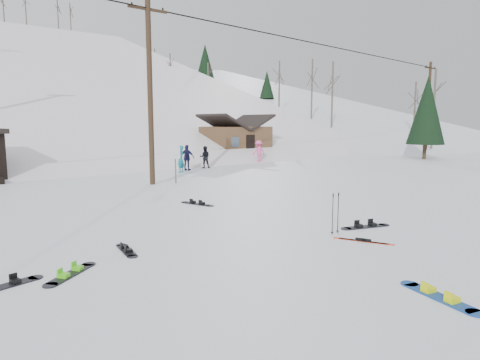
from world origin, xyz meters
TOP-DOWN VIEW (x-y plane):
  - ground at (0.00, 0.00)m, footprint 200.00×200.00m
  - ridge_right at (38.00, 50.00)m, footprint 45.66×93.98m
  - treeline_right at (36.00, 42.00)m, footprint 20.00×60.00m
  - utility_pole at (2.00, 14.00)m, footprint 2.00×0.26m
  - utility_pole_right at (34.00, 17.00)m, footprint 2.00×0.26m
  - trail_sign at (3.10, 13.58)m, footprint 0.50×0.09m
  - cabin at (15.00, 24.00)m, footprint 5.39×4.40m
  - hero_snowboard at (-0.46, -1.86)m, footprint 0.64×1.66m
  - hero_skis at (1.52, 1.16)m, footprint 0.74×1.45m
  - ski_poles at (1.58, 2.14)m, footprint 0.32×0.08m
  - board_scatter_a at (-6.42, 3.48)m, footprint 1.46×0.55m
  - board_scatter_b at (-3.65, 4.21)m, footprint 0.41×1.31m
  - board_scatter_c at (-5.21, 3.38)m, footprint 1.28×1.04m
  - board_scatter_d at (2.87, 2.06)m, footprint 1.59×0.72m
  - board_scatter_f at (0.90, 8.16)m, footprint 0.65×1.49m
  - skier_teal at (5.66, 17.46)m, footprint 0.73×0.65m
  - skier_dark at (8.32, 18.79)m, footprint 0.90×0.85m
  - skier_pink at (13.70, 19.44)m, footprint 1.15×0.72m
  - skier_navy at (6.61, 18.24)m, footprint 0.89×1.02m

SIDE VIEW (x-z plane):
  - ridge_right at x=38.00m, z-range -38.30..16.30m
  - ground at x=0.00m, z-range 0.00..0.00m
  - treeline_right at x=36.00m, z-range -5.00..5.00m
  - hero_skis at x=1.52m, z-range -0.02..0.06m
  - board_scatter_b at x=-3.65m, z-range -0.02..0.07m
  - board_scatter_a at x=-6.42m, z-range -0.03..0.08m
  - board_scatter_c at x=-5.21m, z-range -0.03..0.08m
  - board_scatter_f at x=0.90m, z-range -0.03..0.08m
  - board_scatter_d at x=2.87m, z-range -0.03..0.09m
  - hero_snowboard at x=-0.46m, z-range -0.03..0.09m
  - ski_poles at x=1.58m, z-range 0.01..1.16m
  - skier_dark at x=8.32m, z-range 0.00..1.48m
  - skier_navy at x=6.61m, z-range 0.00..1.65m
  - skier_teal at x=5.66m, z-range 0.00..1.67m
  - skier_pink at x=13.70m, z-range 0.00..1.70m
  - trail_sign at x=3.10m, z-range 0.35..2.20m
  - cabin at x=15.00m, z-range -0.40..3.37m
  - utility_pole at x=2.00m, z-range 0.18..9.18m
  - utility_pole_right at x=34.00m, z-range 0.18..9.18m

